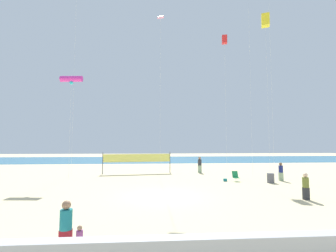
% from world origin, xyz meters
% --- Properties ---
extents(ground_plane, '(120.00, 120.00, 0.00)m').
position_xyz_m(ground_plane, '(0.00, 0.00, 0.00)').
color(ground_plane, beige).
extents(ocean_band, '(120.00, 20.00, 0.01)m').
position_xyz_m(ocean_band, '(0.00, 33.75, 0.00)').
color(ocean_band, teal).
rests_on(ocean_band, ground).
extents(mother_figure, '(0.38, 0.38, 1.64)m').
position_xyz_m(mother_figure, '(-3.45, -7.68, 0.88)').
color(mother_figure, maroon).
rests_on(mother_figure, ground).
extents(toddler_figure, '(0.21, 0.21, 0.90)m').
position_xyz_m(toddler_figure, '(-2.99, -7.78, 0.48)').
color(toddler_figure, '#99B28C').
rests_on(toddler_figure, ground).
extents(beachgoer_charcoal_shirt, '(0.42, 0.42, 1.84)m').
position_xyz_m(beachgoer_charcoal_shirt, '(4.81, 11.59, 0.98)').
color(beachgoer_charcoal_shirt, '#99B28C').
rests_on(beachgoer_charcoal_shirt, ground).
extents(beachgoer_olive_shirt, '(0.37, 0.37, 1.61)m').
position_xyz_m(beachgoer_olive_shirt, '(8.63, -1.54, 0.86)').
color(beachgoer_olive_shirt, '#2D2D33').
rests_on(beachgoer_olive_shirt, ground).
extents(beachgoer_navy_shirt, '(0.38, 0.38, 1.66)m').
position_xyz_m(beachgoer_navy_shirt, '(11.03, 5.40, 0.88)').
color(beachgoer_navy_shirt, '#99B28C').
rests_on(beachgoer_navy_shirt, ground).
extents(folding_beach_chair, '(0.52, 0.65, 0.89)m').
position_xyz_m(folding_beach_chair, '(6.81, 5.48, 0.47)').
color(folding_beach_chair, '#1E8C4C').
rests_on(folding_beach_chair, ground).
extents(trash_barrel, '(0.60, 0.60, 0.82)m').
position_xyz_m(trash_barrel, '(9.53, 4.42, 0.41)').
color(trash_barrel, '#595960').
rests_on(trash_barrel, ground).
extents(volleyball_net, '(7.62, 1.03, 2.40)m').
position_xyz_m(volleyball_net, '(-2.39, 11.59, 1.63)').
color(volleyball_net, '#4C4C51').
rests_on(volleyball_net, ground).
extents(beach_handbag, '(0.31, 0.15, 0.25)m').
position_xyz_m(beach_handbag, '(5.85, 5.47, 0.12)').
color(beach_handbag, '#19727A').
rests_on(beach_handbag, ground).
extents(kite_red_box, '(0.72, 0.72, 16.14)m').
position_xyz_m(kite_red_box, '(7.80, 10.95, 15.61)').
color(kite_red_box, silver).
rests_on(kite_red_box, ground).
extents(kite_magenta_tube, '(2.19, 0.78, 10.09)m').
position_xyz_m(kite_magenta_tube, '(-8.75, 8.05, 9.77)').
color(kite_magenta_tube, silver).
rests_on(kite_magenta_tube, ground).
extents(kite_pink_diamond, '(0.90, 0.90, 15.93)m').
position_xyz_m(kite_pink_diamond, '(0.02, 6.62, 15.49)').
color(kite_pink_diamond, silver).
rests_on(kite_pink_diamond, ground).
extents(kite_yellow_box, '(1.19, 1.19, 18.89)m').
position_xyz_m(kite_yellow_box, '(12.84, 10.85, 18.14)').
color(kite_yellow_box, silver).
rests_on(kite_yellow_box, ground).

